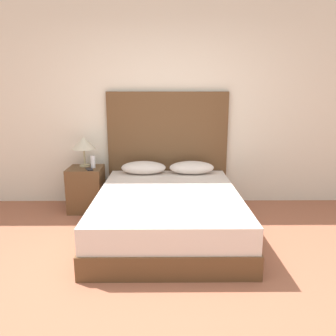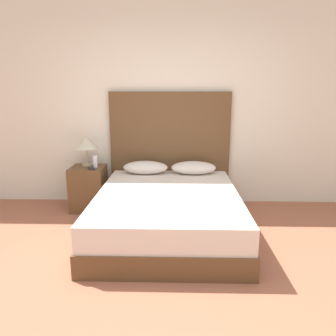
{
  "view_description": "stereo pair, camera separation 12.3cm",
  "coord_description": "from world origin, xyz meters",
  "px_view_note": "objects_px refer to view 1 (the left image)",
  "views": [
    {
      "loc": [
        -0.03,
        -2.23,
        1.57
      ],
      "look_at": [
        -0.0,
        1.32,
        0.72
      ],
      "focal_mm": 35.0,
      "sensor_mm": 36.0,
      "label": 1
    },
    {
      "loc": [
        0.1,
        -2.23,
        1.57
      ],
      "look_at": [
        -0.0,
        1.32,
        0.72
      ],
      "focal_mm": 35.0,
      "sensor_mm": 36.0,
      "label": 2
    }
  ],
  "objects_px": {
    "bed": "(168,212)",
    "phone_on_nightstand": "(89,169)",
    "nightstand": "(86,189)",
    "table_lamp": "(84,144)",
    "phone_on_bed": "(156,187)"
  },
  "relations": [
    {
      "from": "bed",
      "to": "phone_on_nightstand",
      "type": "height_order",
      "value": "phone_on_nightstand"
    },
    {
      "from": "nightstand",
      "to": "table_lamp",
      "type": "distance_m",
      "value": 0.6
    },
    {
      "from": "bed",
      "to": "phone_on_nightstand",
      "type": "relative_size",
      "value": 12.19
    },
    {
      "from": "table_lamp",
      "to": "phone_on_nightstand",
      "type": "height_order",
      "value": "table_lamp"
    },
    {
      "from": "nightstand",
      "to": "bed",
      "type": "bearing_deg",
      "value": -33.47
    },
    {
      "from": "table_lamp",
      "to": "phone_on_bed",
      "type": "bearing_deg",
      "value": -33.07
    },
    {
      "from": "bed",
      "to": "phone_on_nightstand",
      "type": "bearing_deg",
      "value": 148.71
    },
    {
      "from": "phone_on_bed",
      "to": "phone_on_nightstand",
      "type": "distance_m",
      "value": 0.97
    },
    {
      "from": "phone_on_nightstand",
      "to": "nightstand",
      "type": "bearing_deg",
      "value": 127.03
    },
    {
      "from": "nightstand",
      "to": "phone_on_nightstand",
      "type": "bearing_deg",
      "value": -52.97
    },
    {
      "from": "nightstand",
      "to": "phone_on_nightstand",
      "type": "height_order",
      "value": "phone_on_nightstand"
    },
    {
      "from": "nightstand",
      "to": "table_lamp",
      "type": "bearing_deg",
      "value": 104.02
    },
    {
      "from": "bed",
      "to": "table_lamp",
      "type": "xyz_separation_m",
      "value": [
        -1.1,
        0.8,
        0.65
      ]
    },
    {
      "from": "bed",
      "to": "nightstand",
      "type": "distance_m",
      "value": 1.29
    },
    {
      "from": "phone_on_bed",
      "to": "nightstand",
      "type": "xyz_separation_m",
      "value": [
        -0.94,
        0.54,
        -0.19
      ]
    }
  ]
}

